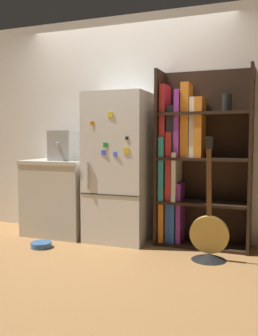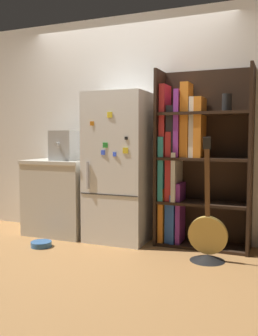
% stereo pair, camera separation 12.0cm
% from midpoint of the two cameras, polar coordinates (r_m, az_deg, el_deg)
% --- Properties ---
extents(ground_plane, '(16.00, 16.00, 0.00)m').
position_cam_midpoint_polar(ground_plane, '(4.22, -3.32, -11.46)').
color(ground_plane, '#A87542').
extents(wall_back, '(8.00, 0.05, 2.60)m').
position_cam_midpoint_polar(wall_back, '(4.50, -0.92, 6.29)').
color(wall_back, white).
rests_on(wall_back, ground_plane).
extents(refrigerator, '(0.69, 0.58, 1.67)m').
position_cam_midpoint_polar(refrigerator, '(4.23, -2.42, 0.08)').
color(refrigerator, white).
rests_on(refrigerator, ground_plane).
extents(bookshelf, '(0.99, 0.37, 1.90)m').
position_cam_midpoint_polar(bookshelf, '(4.10, 8.58, 1.20)').
color(bookshelf, black).
rests_on(bookshelf, ground_plane).
extents(kitchen_counter, '(0.79, 0.58, 0.90)m').
position_cam_midpoint_polar(kitchen_counter, '(4.63, -11.35, -4.37)').
color(kitchen_counter, beige).
rests_on(kitchen_counter, ground_plane).
extents(espresso_machine, '(0.29, 0.34, 0.35)m').
position_cam_midpoint_polar(espresso_machine, '(4.49, -10.64, 3.38)').
color(espresso_machine, '#A5A39E').
rests_on(espresso_machine, kitchen_counter).
extents(guitar, '(0.37, 0.34, 1.18)m').
position_cam_midpoint_polar(guitar, '(3.71, 11.18, -11.10)').
color(guitar, black).
rests_on(guitar, ground_plane).
extents(pet_bowl, '(0.22, 0.22, 0.06)m').
position_cam_midpoint_polar(pet_bowl, '(4.20, -14.05, -11.24)').
color(pet_bowl, '#3366A5').
rests_on(pet_bowl, ground_plane).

